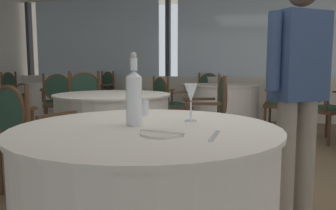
% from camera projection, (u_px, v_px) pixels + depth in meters
% --- Properties ---
extents(ground_plane, '(14.26, 14.26, 0.00)m').
position_uv_depth(ground_plane, '(229.00, 198.00, 2.56)').
color(ground_plane, '#756047').
extents(window_wall_far, '(10.97, 0.14, 2.81)m').
position_uv_depth(window_wall_far, '(253.00, 63.00, 6.28)').
color(window_wall_far, silver).
rests_on(window_wall_far, ground_plane).
extents(foreground_table, '(1.24, 1.24, 0.75)m').
position_uv_depth(foreground_table, '(147.00, 203.00, 1.55)').
color(foreground_table, white).
rests_on(foreground_table, ground_plane).
extents(side_plate, '(0.18, 0.18, 0.01)m').
position_uv_depth(side_plate, '(162.00, 133.00, 1.32)').
color(side_plate, silver).
rests_on(side_plate, foreground_table).
extents(butter_knife, '(0.20, 0.05, 0.00)m').
position_uv_depth(butter_knife, '(162.00, 132.00, 1.32)').
color(butter_knife, silver).
rests_on(butter_knife, foreground_table).
extents(dinner_fork, '(0.02, 0.20, 0.00)m').
position_uv_depth(dinner_fork, '(214.00, 136.00, 1.29)').
color(dinner_fork, silver).
rests_on(dinner_fork, foreground_table).
extents(water_bottle, '(0.08, 0.08, 0.35)m').
position_uv_depth(water_bottle, '(134.00, 96.00, 1.52)').
color(water_bottle, white).
rests_on(water_bottle, foreground_table).
extents(wine_glass, '(0.07, 0.07, 0.19)m').
position_uv_depth(wine_glass, '(191.00, 94.00, 1.64)').
color(wine_glass, white).
rests_on(wine_glass, foreground_table).
extents(water_tumbler, '(0.06, 0.06, 0.09)m').
position_uv_depth(water_tumbler, '(143.00, 108.00, 1.86)').
color(water_tumbler, white).
rests_on(water_tumbler, foreground_table).
extents(background_table_0, '(1.15, 1.15, 0.75)m').
position_uv_depth(background_table_0, '(60.00, 102.00, 6.17)').
color(background_table_0, white).
rests_on(background_table_0, ground_plane).
extents(dining_chair_0_0, '(0.50, 0.56, 0.95)m').
position_uv_depth(dining_chair_0_0, '(14.00, 91.00, 6.37)').
color(dining_chair_0_0, brown).
rests_on(dining_chair_0_0, ground_plane).
extents(dining_chair_0_1, '(0.66, 0.64, 0.94)m').
position_uv_depth(dining_chair_0_1, '(58.00, 98.00, 5.20)').
color(dining_chair_0_1, brown).
rests_on(dining_chair_0_1, ground_plane).
extents(dining_chair_0_2, '(0.64, 0.62, 0.96)m').
position_uv_depth(dining_chair_0_2, '(104.00, 90.00, 6.88)').
color(dining_chair_0_2, brown).
rests_on(dining_chair_0_2, ground_plane).
extents(dining_chair_1_2, '(0.66, 0.65, 1.00)m').
position_uv_depth(dining_chair_1_2, '(324.00, 100.00, 4.53)').
color(dining_chair_1_2, brown).
rests_on(dining_chair_1_2, ground_plane).
extents(background_table_2, '(1.23, 1.23, 0.75)m').
position_uv_depth(background_table_2, '(113.00, 129.00, 3.46)').
color(background_table_2, white).
rests_on(background_table_2, ground_plane).
extents(dining_chair_2_0, '(0.66, 0.66, 0.98)m').
position_uv_depth(dining_chair_2_0, '(87.00, 102.00, 4.35)').
color(dining_chair_2_0, brown).
rests_on(dining_chair_2_0, ground_plane).
extents(dining_chair_2_1, '(0.61, 0.56, 0.91)m').
position_uv_depth(dining_chair_2_1, '(26.00, 131.00, 2.56)').
color(dining_chair_2_1, brown).
rests_on(dining_chair_2_1, ground_plane).
extents(dining_chair_2_2, '(0.57, 0.61, 0.95)m').
position_uv_depth(dining_chair_2_2, '(211.00, 113.00, 3.41)').
color(dining_chair_2_2, brown).
rests_on(dining_chair_2_2, ground_plane).
extents(background_table_3, '(1.26, 1.26, 0.75)m').
position_uv_depth(background_table_3, '(221.00, 107.00, 5.41)').
color(background_table_3, white).
rests_on(background_table_3, ground_plane).
extents(dining_chair_3_0, '(0.66, 0.65, 0.90)m').
position_uv_depth(dining_chair_3_0, '(168.00, 101.00, 4.83)').
color(dining_chair_3_0, brown).
rests_on(dining_chair_3_0, ground_plane).
extents(dining_chair_3_1, '(0.54, 0.60, 1.02)m').
position_uv_depth(dining_chair_3_1, '(288.00, 97.00, 4.89)').
color(dining_chair_3_1, brown).
rests_on(dining_chair_3_1, ground_plane).
extents(dining_chair_3_2, '(0.63, 0.59, 0.93)m').
position_uv_depth(dining_chair_3_2, '(210.00, 92.00, 6.43)').
color(dining_chair_3_2, brown).
rests_on(dining_chair_3_2, ground_plane).
extents(diner_person_0, '(0.44, 0.38, 1.64)m').
position_uv_depth(diner_person_0, '(299.00, 82.00, 2.21)').
color(diner_person_0, gray).
rests_on(diner_person_0, ground_plane).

